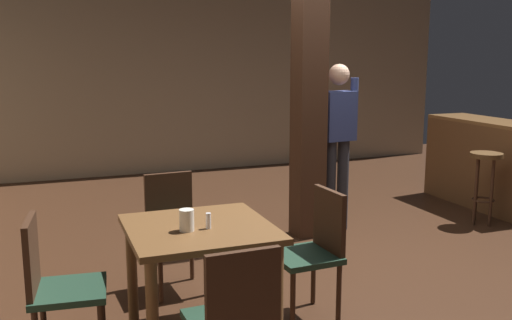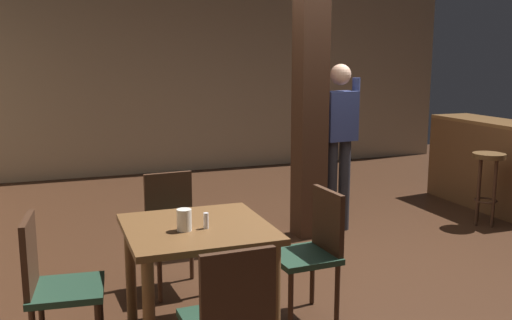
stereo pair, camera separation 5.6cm
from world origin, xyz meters
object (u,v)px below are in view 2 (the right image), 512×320
Objects in this scene: standing_person at (339,135)px; bar_stool_near at (488,172)px; chair_west at (53,282)px; chair_north at (173,225)px; napkin_cup at (184,220)px; chair_east at (313,247)px; salt_shaker at (206,221)px; dining_table at (198,246)px; chair_south at (231,318)px; bar_counter at (484,163)px.

standing_person is 1.70m from bar_stool_near.
bar_stool_near is at bearing 17.67° from chair_west.
chair_north is 0.99m from napkin_cup.
salt_shaker is at bearing -172.92° from chair_east.
dining_table is 1.00× the size of chair_north.
salt_shaker is at bearing 84.16° from chair_south.
dining_table is 4.48m from bar_counter.
salt_shaker is 4.49m from bar_counter.
bar_stool_near is (2.72, 1.37, 0.07)m from chair_east.
dining_table is 2.63m from standing_person.
napkin_cup is 3.92m from bar_stool_near.
salt_shaker is at bearing -152.61° from bar_counter.
chair_north is 4.15m from bar_counter.
chair_west is (-1.69, -0.04, 0.00)m from chair_east.
chair_south is 0.55× the size of bar_counter.
standing_person is (1.11, 1.73, 0.50)m from chair_east.
chair_west reaches higher than salt_shaker.
dining_table is at bearing -158.53° from bar_stool_near.
bar_counter is at bearing 15.69° from chair_north.
chair_south is 4.19m from bar_stool_near.
standing_person reaches higher than dining_table.
dining_table is 0.82m from chair_south.
napkin_cup reaches higher than bar_stool_near.
chair_east is 0.84m from salt_shaker.
bar_stool_near is at bearing 8.51° from chair_north.
chair_north reaches higher than napkin_cup.
chair_west is 1.14× the size of bar_stool_near.
dining_table is 1.00× the size of chair_south.
salt_shaker is at bearing -1.87° from napkin_cup.
dining_table is at bearing 116.78° from salt_shaker.
standing_person reaches higher than bar_counter.
bar_counter reaches higher than salt_shaker.
chair_west is at bearing 175.83° from napkin_cup.
standing_person is (1.93, 1.75, 0.38)m from dining_table.
standing_person reaches higher than bar_stool_near.
standing_person is at bearing -173.53° from bar_counter.
dining_table is 0.52× the size of standing_person.
chair_east and chair_north have the same top height.
chair_east is at bearing -122.77° from standing_person.
bar_stool_near reaches higher than dining_table.
chair_south is 8.98× the size of salt_shaker.
chair_north is at bearing 91.16° from salt_shaker.
standing_person is at bearing 52.50° from chair_south.
napkin_cup is at bearing -144.11° from dining_table.
bar_counter is (4.00, 1.12, 0.03)m from chair_north.
chair_east is at bearing -46.61° from chair_north.
chair_south and chair_west have the same top height.
chair_south reaches higher than salt_shaker.
dining_table is at bearing 35.89° from napkin_cup.
bar_counter reaches higher than chair_south.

